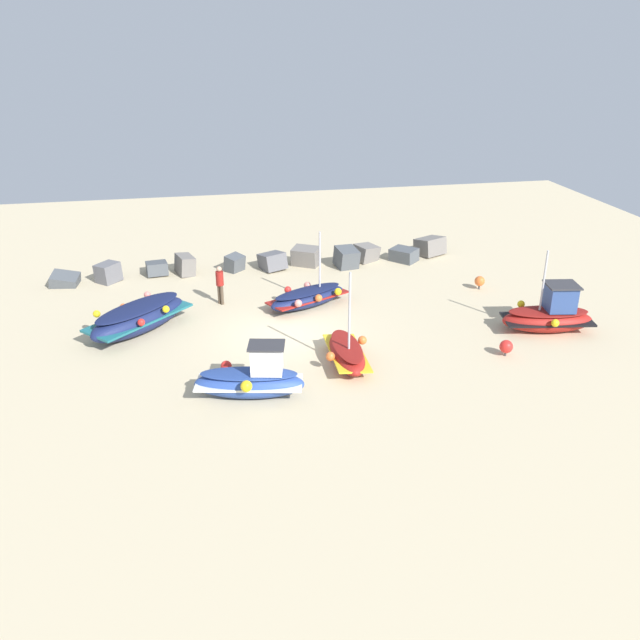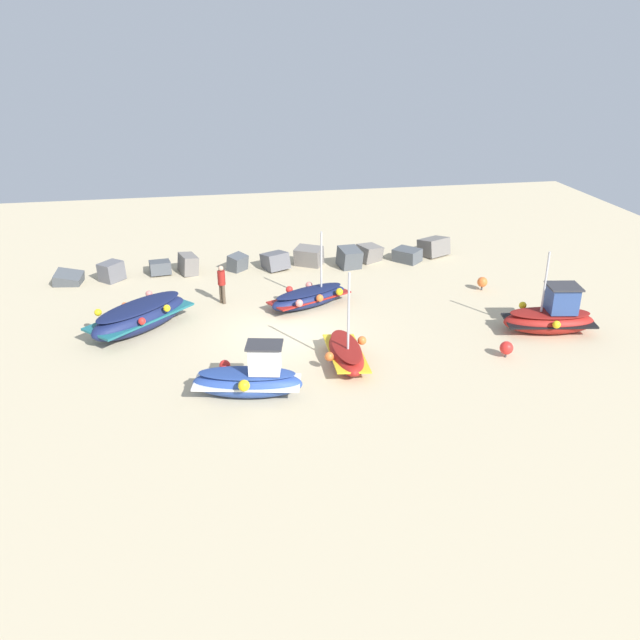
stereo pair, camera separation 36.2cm
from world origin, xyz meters
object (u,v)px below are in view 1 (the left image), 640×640
(fishing_boat_4, at_px, (252,379))
(mooring_buoy_1, at_px, (506,347))
(fishing_boat_0, at_px, (550,315))
(fishing_boat_2, at_px, (347,352))
(fishing_boat_3, at_px, (139,317))
(mooring_buoy_0, at_px, (480,281))
(person_walking, at_px, (220,282))
(fishing_boat_1, at_px, (308,297))

(fishing_boat_4, distance_m, mooring_buoy_1, 9.11)
(fishing_boat_0, height_order, fishing_boat_2, fishing_boat_2)
(fishing_boat_0, xyz_separation_m, fishing_boat_2, (-8.16, -1.09, -0.25))
(fishing_boat_0, bearing_deg, fishing_boat_4, -157.37)
(fishing_boat_3, relative_size, mooring_buoy_0, 6.86)
(fishing_boat_3, bearing_deg, mooring_buoy_0, -37.77)
(fishing_boat_4, relative_size, person_walking, 2.18)
(mooring_buoy_1, bearing_deg, fishing_boat_0, 33.36)
(fishing_boat_4, bearing_deg, fishing_boat_1, 78.19)
(fishing_boat_2, bearing_deg, fishing_boat_3, 61.62)
(fishing_boat_0, xyz_separation_m, mooring_buoy_0, (-0.74, 4.67, -0.26))
(fishing_boat_2, xyz_separation_m, mooring_buoy_1, (5.62, -0.58, -0.04))
(fishing_boat_2, bearing_deg, mooring_buoy_0, -50.75)
(fishing_boat_1, xyz_separation_m, mooring_buoy_1, (6.00, -5.88, -0.06))
(fishing_boat_1, height_order, mooring_buoy_0, fishing_boat_1)
(fishing_boat_0, bearing_deg, person_walking, 166.11)
(fishing_boat_1, bearing_deg, fishing_boat_4, 40.13)
(fishing_boat_4, distance_m, mooring_buoy_0, 13.13)
(fishing_boat_4, bearing_deg, fishing_boat_3, 134.69)
(person_walking, relative_size, mooring_buoy_0, 2.72)
(fishing_boat_2, bearing_deg, person_walking, 33.41)
(fishing_boat_4, bearing_deg, mooring_buoy_0, 46.22)
(fishing_boat_3, relative_size, person_walking, 2.52)
(fishing_boat_4, relative_size, mooring_buoy_0, 5.93)
(fishing_boat_1, distance_m, fishing_boat_4, 7.58)
(fishing_boat_1, bearing_deg, fishing_boat_0, 127.66)
(person_walking, bearing_deg, mooring_buoy_1, -75.34)
(mooring_buoy_0, height_order, mooring_buoy_1, mooring_buoy_0)
(fishing_boat_2, height_order, person_walking, fishing_boat_2)
(fishing_boat_0, height_order, person_walking, fishing_boat_0)
(fishing_boat_0, xyz_separation_m, fishing_boat_1, (-8.54, 4.20, -0.23))
(fishing_boat_4, bearing_deg, person_walking, 105.44)
(fishing_boat_0, bearing_deg, mooring_buoy_1, -137.28)
(fishing_boat_0, relative_size, person_walking, 2.18)
(fishing_boat_2, bearing_deg, fishing_boat_4, 117.03)
(fishing_boat_1, distance_m, fishing_boat_3, 6.84)
(person_walking, distance_m, mooring_buoy_0, 11.36)
(fishing_boat_2, xyz_separation_m, fishing_boat_4, (-3.43, -1.64, 0.21))
(fishing_boat_2, bearing_deg, mooring_buoy_1, -94.50)
(fishing_boat_1, bearing_deg, mooring_buoy_1, 109.45)
(fishing_boat_2, xyz_separation_m, person_walking, (-3.92, 6.28, 0.56))
(fishing_boat_3, height_order, mooring_buoy_1, fishing_boat_3)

